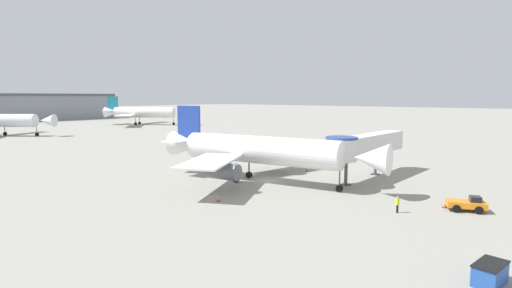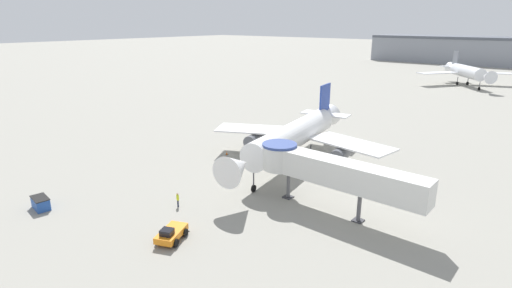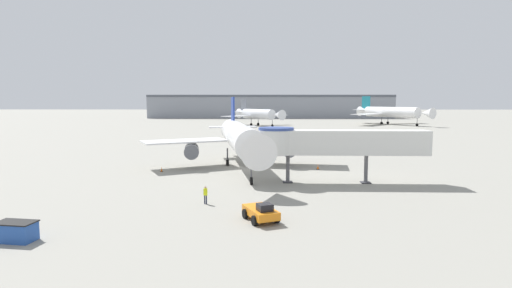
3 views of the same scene
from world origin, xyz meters
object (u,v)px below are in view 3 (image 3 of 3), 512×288
at_px(pushback_tug_orange, 261,212).
at_px(background_jet_gray_tail, 257,114).
at_px(background_jet_teal_tail, 390,112).
at_px(traffic_cone_starboard_wing, 318,167).
at_px(ground_crew_marshaller, 205,194).
at_px(traffic_cone_apron_front, 259,209).
at_px(main_airplane, 240,138).
at_px(jet_bridge, 331,142).
at_px(service_container_blue, 16,231).
at_px(traffic_cone_port_wing, 162,169).

distance_m(pushback_tug_orange, background_jet_gray_tail, 122.06).
bearing_deg(pushback_tug_orange, background_jet_teal_tail, 45.36).
height_order(traffic_cone_starboard_wing, ground_crew_marshaller, ground_crew_marshaller).
xyz_separation_m(traffic_cone_apron_front, background_jet_teal_tail, (52.08, 130.29, 4.70)).
distance_m(main_airplane, traffic_cone_apron_front, 23.94).
height_order(jet_bridge, service_container_blue, jet_bridge).
bearing_deg(traffic_cone_port_wing, background_jet_gray_tail, 83.32).
xyz_separation_m(main_airplane, background_jet_gray_tail, (1.21, 96.52, 0.29)).
height_order(pushback_tug_orange, traffic_cone_apron_front, pushback_tug_orange).
bearing_deg(background_jet_teal_tail, traffic_cone_apron_front, -143.77).
xyz_separation_m(pushback_tug_orange, background_jet_teal_tail, (51.93, 132.32, 4.34)).
bearing_deg(traffic_cone_apron_front, main_airplane, 97.09).
bearing_deg(traffic_cone_starboard_wing, traffic_cone_apron_front, -109.82).
bearing_deg(main_airplane, jet_bridge, -52.35).
bearing_deg(jet_bridge, ground_crew_marshaller, -142.41).
bearing_deg(ground_crew_marshaller, pushback_tug_orange, 151.59).
bearing_deg(main_airplane, service_container_blue, -123.43).
bearing_deg(pushback_tug_orange, background_jet_gray_tail, 67.65).
height_order(main_airplane, jet_bridge, main_airplane).
bearing_deg(jet_bridge, traffic_cone_port_wing, 162.76).
xyz_separation_m(main_airplane, traffic_cone_port_wing, (-10.49, -3.36, -4.01)).
bearing_deg(background_jet_gray_tail, service_container_blue, -134.92).
bearing_deg(service_container_blue, background_jet_gray_tail, 83.33).
height_order(pushback_tug_orange, background_jet_gray_tail, background_jet_gray_tail).
bearing_deg(traffic_cone_apron_front, traffic_cone_port_wing, 123.74).
relative_size(traffic_cone_apron_front, background_jet_teal_tail, 0.02).
height_order(service_container_blue, traffic_cone_starboard_wing, service_container_blue).
xyz_separation_m(jet_bridge, traffic_cone_starboard_wing, (-0.14, 9.27, -4.43)).
bearing_deg(ground_crew_marshaller, main_airplane, -79.31).
bearing_deg(traffic_cone_port_wing, jet_bridge, -18.03).
bearing_deg(jet_bridge, service_container_blue, -140.28).
height_order(jet_bridge, pushback_tug_orange, jet_bridge).
distance_m(main_airplane, pushback_tug_orange, 25.89).
relative_size(jet_bridge, background_jet_teal_tail, 0.58).
distance_m(jet_bridge, traffic_cone_starboard_wing, 10.27).
distance_m(traffic_cone_port_wing, ground_crew_marshaller, 18.88).
height_order(traffic_cone_port_wing, ground_crew_marshaller, ground_crew_marshaller).
distance_m(main_airplane, traffic_cone_port_wing, 11.72).
height_order(main_airplane, pushback_tug_orange, main_airplane).
xyz_separation_m(traffic_cone_starboard_wing, traffic_cone_apron_front, (-8.04, -22.32, 0.02)).
distance_m(pushback_tug_orange, traffic_cone_apron_front, 2.06).
relative_size(main_airplane, jet_bridge, 1.67).
height_order(traffic_cone_port_wing, background_jet_gray_tail, background_jet_gray_tail).
relative_size(service_container_blue, traffic_cone_port_wing, 4.34).
distance_m(main_airplane, background_jet_teal_tail, 120.18).
distance_m(main_airplane, ground_crew_marshaller, 20.66).
xyz_separation_m(jet_bridge, background_jet_gray_tail, (-9.88, 106.91, -0.18)).
xyz_separation_m(traffic_cone_apron_front, ground_crew_marshaller, (-5.03, 3.16, 0.60)).
bearing_deg(ground_crew_marshaller, jet_bridge, -126.54).
bearing_deg(pushback_tug_orange, jet_bridge, 38.72).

